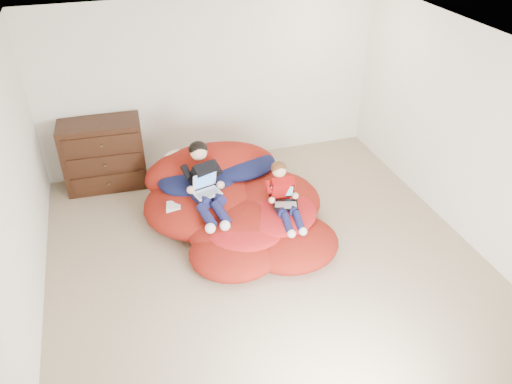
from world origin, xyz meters
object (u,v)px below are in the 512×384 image
laptop_black (284,199)px  laptop_white (206,187)px  older_boy (204,180)px  younger_boy (283,194)px  dresser (104,155)px  beanbag_pile (236,204)px

laptop_black → laptop_white: bearing=155.0°
older_boy → laptop_white: bearing=-90.0°
younger_boy → laptop_white: younger_boy is taller
dresser → younger_boy: size_ratio=1.39×
dresser → beanbag_pile: (1.54, -1.41, -0.24)m
laptop_white → older_boy: bearing=90.0°
older_boy → younger_boy: bearing=-28.5°
laptop_white → laptop_black: laptop_white is taller
beanbag_pile → younger_boy: size_ratio=2.93×
dresser → laptop_white: (1.15, -1.47, 0.13)m
dresser → younger_boy: bearing=-42.6°
beanbag_pile → younger_boy: bearing=-42.6°
older_boy → laptop_black: 1.00m
dresser → older_boy: bearing=-50.2°
younger_boy → laptop_black: (0.00, -0.02, -0.06)m
dresser → younger_boy: 2.75m
younger_boy → laptop_white: (-0.87, 0.39, 0.02)m
older_boy → laptop_black: bearing=-29.4°
beanbag_pile → laptop_white: bearing=-171.0°
dresser → beanbag_pile: size_ratio=0.47×
younger_boy → laptop_black: younger_boy is taller
older_boy → dresser: bearing=129.8°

